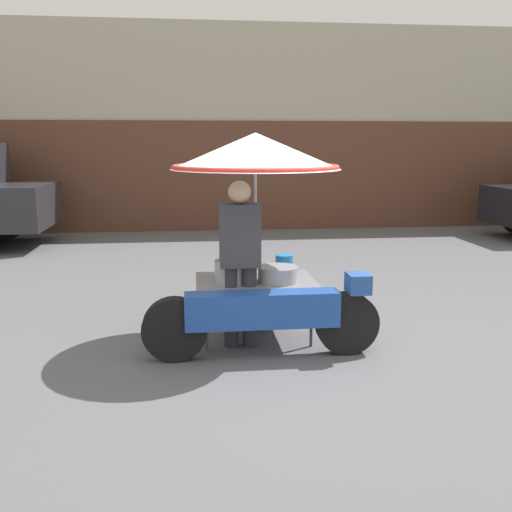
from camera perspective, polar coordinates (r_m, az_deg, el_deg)
ground_plane at (r=5.42m, az=4.53°, el=-9.76°), size 36.00×36.00×0.00m
shopfront_building at (r=13.75m, az=-2.37°, el=12.46°), size 28.00×2.06×4.47m
vendor_motorcycle_cart at (r=5.47m, az=0.11°, el=6.77°), size 2.18×1.64×2.03m
vendor_person at (r=5.38m, az=-1.61°, el=0.05°), size 0.38×0.22×1.60m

